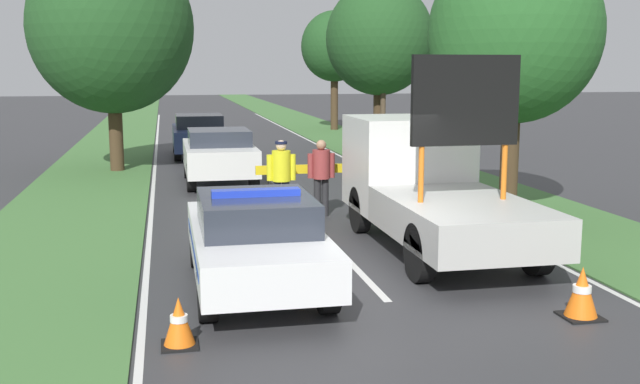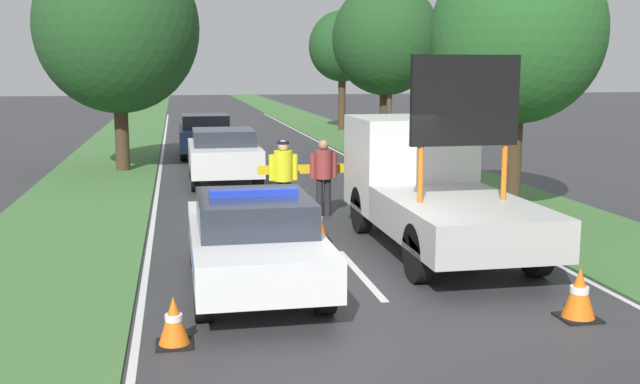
{
  "view_description": "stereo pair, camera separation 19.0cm",
  "coord_description": "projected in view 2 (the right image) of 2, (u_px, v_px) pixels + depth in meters",
  "views": [
    {
      "loc": [
        -2.97,
        -10.33,
        3.23
      ],
      "look_at": [
        -0.38,
        2.15,
        1.1
      ],
      "focal_mm": 42.0,
      "sensor_mm": 36.0,
      "label": 1
    },
    {
      "loc": [
        -2.78,
        -10.37,
        3.23
      ],
      "look_at": [
        -0.38,
        2.15,
        1.1
      ],
      "focal_mm": 42.0,
      "sensor_mm": 36.0,
      "label": 2
    }
  ],
  "objects": [
    {
      "name": "grass_verge_right",
      "position": [
        367.0,
        145.0,
        31.41
      ],
      "size": [
        3.24,
        120.0,
        0.03
      ],
      "color": "#427038",
      "rests_on": "ground"
    },
    {
      "name": "roadside_tree_near_right",
      "position": [
        386.0,
        39.0,
        27.69
      ],
      "size": [
        3.98,
        3.98,
        6.38
      ],
      "color": "#42301E",
      "rests_on": "ground"
    },
    {
      "name": "traffic_cone_near_truck",
      "position": [
        579.0,
        294.0,
        9.66
      ],
      "size": [
        0.5,
        0.5,
        0.69
      ],
      "color": "black",
      "rests_on": "ground"
    },
    {
      "name": "work_truck",
      "position": [
        428.0,
        183.0,
        13.72
      ],
      "size": [
        2.15,
        5.68,
        3.43
      ],
      "rotation": [
        0.0,
        0.0,
        3.16
      ],
      "color": "white",
      "rests_on": "ground"
    },
    {
      "name": "traffic_cone_near_police",
      "position": [
        290.0,
        198.0,
        16.97
      ],
      "size": [
        0.43,
        0.43,
        0.6
      ],
      "color": "black",
      "rests_on": "ground"
    },
    {
      "name": "queued_car_hatch_blue",
      "position": [
        205.0,
        134.0,
        27.5
      ],
      "size": [
        1.88,
        4.4,
        1.53
      ],
      "rotation": [
        0.0,
        0.0,
        3.14
      ],
      "color": "navy",
      "rests_on": "ground"
    },
    {
      "name": "traffic_cone_centre_front",
      "position": [
        174.0,
        321.0,
        8.74
      ],
      "size": [
        0.43,
        0.43,
        0.6
      ],
      "color": "black",
      "rests_on": "ground"
    },
    {
      "name": "traffic_cone_behind_barrier",
      "position": [
        316.0,
        222.0,
        14.1
      ],
      "size": [
        0.51,
        0.51,
        0.71
      ],
      "color": "black",
      "rests_on": "ground"
    },
    {
      "name": "ground_plane",
      "position": [
        372.0,
        288.0,
        11.09
      ],
      "size": [
        160.0,
        160.0,
        0.0
      ],
      "primitive_type": "plane",
      "color": "#333335"
    },
    {
      "name": "queued_car_van_white",
      "position": [
        224.0,
        154.0,
        20.95
      ],
      "size": [
        1.88,
        4.1,
        1.53
      ],
      "rotation": [
        0.0,
        0.0,
        3.14
      ],
      "color": "silver",
      "rests_on": "ground"
    },
    {
      "name": "roadside_tree_mid_left",
      "position": [
        342.0,
        47.0,
        38.3
      ],
      "size": [
        3.43,
        3.43,
        6.11
      ],
      "color": "#42301E",
      "rests_on": "ground"
    },
    {
      "name": "roadside_tree_mid_right",
      "position": [
        117.0,
        28.0,
        22.92
      ],
      "size": [
        5.0,
        5.0,
        7.07
      ],
      "color": "#42301E",
      "rests_on": "ground"
    },
    {
      "name": "police_car",
      "position": [
        254.0,
        238.0,
        11.0
      ],
      "size": [
        1.83,
        4.52,
        1.5
      ],
      "rotation": [
        0.0,
        0.0,
        -0.01
      ],
      "color": "white",
      "rests_on": "ground"
    },
    {
      "name": "police_officer",
      "position": [
        283.0,
        173.0,
        15.77
      ],
      "size": [
        0.62,
        0.39,
        1.72
      ],
      "rotation": [
        0.0,
        0.0,
        3.43
      ],
      "color": "#191E38",
      "rests_on": "ground"
    },
    {
      "name": "utility_pole",
      "position": [
        390.0,
        36.0,
        27.22
      ],
      "size": [
        1.2,
        0.2,
        8.49
      ],
      "color": "#473828",
      "rests_on": "ground"
    },
    {
      "name": "pedestrian_civilian",
      "position": [
        324.0,
        172.0,
        16.27
      ],
      "size": [
        0.6,
        0.38,
        1.68
      ],
      "rotation": [
        0.0,
        0.0,
        -0.46
      ],
      "color": "#232326",
      "rests_on": "ground"
    },
    {
      "name": "road_barrier",
      "position": [
        315.0,
        173.0,
        16.65
      ],
      "size": [
        2.55,
        0.08,
        1.1
      ],
      "rotation": [
        0.0,
        0.0,
        0.05
      ],
      "color": "black",
      "rests_on": "ground"
    },
    {
      "name": "grass_verge_left",
      "position": [
        119.0,
        150.0,
        29.52
      ],
      "size": [
        3.24,
        120.0,
        0.03
      ],
      "color": "#427038",
      "rests_on": "ground"
    },
    {
      "name": "lane_markings",
      "position": [
        266.0,
        170.0,
        23.9
      ],
      "size": [
        6.77,
        57.87,
        0.01
      ],
      "color": "silver",
      "rests_on": "ground"
    },
    {
      "name": "roadside_tree_near_left",
      "position": [
        518.0,
        34.0,
        15.49
      ],
      "size": [
        3.6,
        3.6,
        5.83
      ],
      "color": "#42301E",
      "rests_on": "ground"
    }
  ]
}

